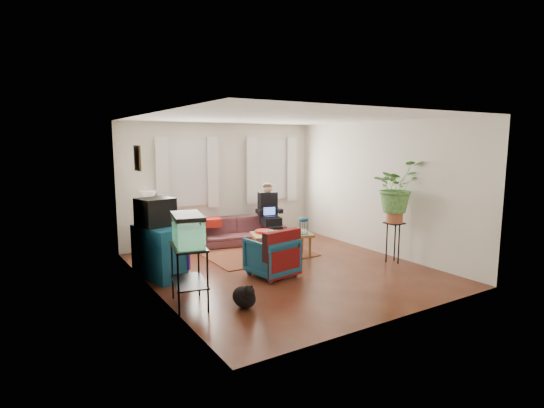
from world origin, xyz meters
TOP-DOWN VIEW (x-y plane):
  - floor at (0.00, 0.00)m, footprint 4.50×5.00m
  - ceiling at (0.00, 0.00)m, footprint 4.50×5.00m
  - wall_back at (0.00, 2.50)m, footprint 4.50×0.01m
  - wall_front at (0.00, -2.50)m, footprint 4.50×0.01m
  - wall_left at (-2.25, 0.00)m, footprint 0.01×5.00m
  - wall_right at (2.25, 0.00)m, footprint 0.01×5.00m
  - window_left at (-0.80, 2.48)m, footprint 1.08×0.04m
  - window_right at (1.25, 2.48)m, footprint 1.08×0.04m
  - curtains_left at (-0.80, 2.40)m, footprint 1.36×0.06m
  - curtains_right at (1.25, 2.40)m, footprint 1.36×0.06m
  - picture_frame at (-2.21, 0.85)m, footprint 0.04×0.32m
  - area_rug at (0.10, 1.14)m, footprint 2.01×1.62m
  - sofa at (0.15, 2.05)m, footprint 2.11×1.18m
  - seated_person at (0.85, 1.90)m, footprint 0.61×0.70m
  - side_table at (-1.65, 2.39)m, footprint 0.54×0.54m
  - table_lamp at (-1.65, 2.39)m, footprint 0.41×0.41m
  - dresser at (-1.99, 0.68)m, footprint 0.69×1.03m
  - crt_tv at (-2.00, 0.78)m, footprint 0.62×0.59m
  - aquarium_stand at (-2.00, -0.70)m, footprint 0.56×0.82m
  - aquarium at (-2.00, -0.70)m, footprint 0.51×0.74m
  - black_cat at (-1.42, -1.17)m, footprint 0.34×0.46m
  - armchair at (-0.37, -0.19)m, footprint 0.79×0.75m
  - serape_throw at (-0.33, -0.46)m, footprint 0.74×0.27m
  - coffee_table at (0.38, 0.67)m, footprint 1.27×0.94m
  - cup_a at (0.11, 0.65)m, footprint 0.16×0.16m
  - cup_b at (0.38, 0.48)m, footprint 0.13×0.13m
  - bowl at (0.71, 0.67)m, footprint 0.28×0.28m
  - snack_tray at (0.14, 0.91)m, footprint 0.44×0.44m
  - birdcage at (0.71, 0.40)m, footprint 0.23×0.23m
  - plant_stand at (1.94, -0.71)m, footprint 0.32×0.32m
  - potted_plant at (1.94, -0.71)m, footprint 0.86×0.75m

SIDE VIEW (x-z plane):
  - floor at x=0.00m, z-range -0.01..0.01m
  - area_rug at x=0.10m, z-range 0.00..0.01m
  - black_cat at x=-1.42m, z-range 0.00..0.36m
  - coffee_table at x=0.38m, z-range 0.00..0.47m
  - side_table at x=-1.65m, z-range 0.00..0.65m
  - armchair at x=-0.37m, z-range 0.00..0.72m
  - plant_stand at x=1.94m, z-range 0.00..0.75m
  - sofa at x=0.15m, z-range 0.00..0.78m
  - aquarium_stand at x=-2.00m, z-range 0.00..0.83m
  - dresser at x=-1.99m, z-range 0.00..0.85m
  - snack_tray at x=0.14m, z-range 0.47..0.51m
  - bowl at x=0.71m, z-range 0.47..0.52m
  - serape_throw at x=-0.33m, z-range 0.21..0.80m
  - cup_b at x=0.38m, z-range 0.47..0.57m
  - cup_a at x=0.11m, z-range 0.47..0.57m
  - seated_person at x=0.85m, z-range 0.00..1.19m
  - birdcage at x=0.71m, z-range 0.47..0.80m
  - table_lamp at x=-1.65m, z-range 0.63..1.23m
  - aquarium at x=-2.00m, z-range 0.83..1.27m
  - crt_tv at x=-2.00m, z-range 0.85..1.31m
  - potted_plant at x=1.94m, z-range 0.79..1.73m
  - wall_back at x=0.00m, z-range 0.00..2.60m
  - wall_front at x=0.00m, z-range 0.00..2.60m
  - wall_left at x=-2.25m, z-range 0.00..2.60m
  - wall_right at x=2.25m, z-range 0.00..2.60m
  - curtains_left at x=-0.80m, z-range 0.80..2.30m
  - curtains_right at x=1.25m, z-range 0.80..2.30m
  - window_left at x=-0.80m, z-range 0.86..2.24m
  - window_right at x=1.25m, z-range 0.86..2.24m
  - picture_frame at x=-2.21m, z-range 1.75..2.15m
  - ceiling at x=0.00m, z-range 2.60..2.60m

